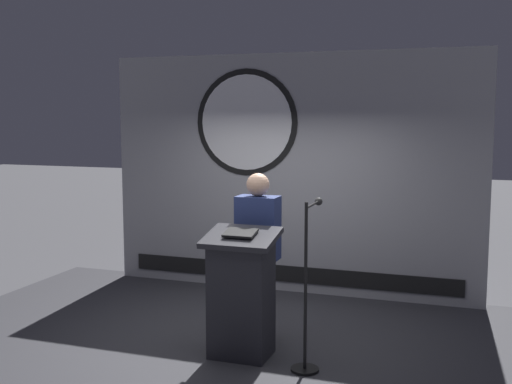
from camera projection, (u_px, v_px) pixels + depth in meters
name	position (u px, v px, depth m)	size (l,w,h in m)	color
ground_plane	(236.00, 369.00, 6.21)	(40.00, 40.00, 0.00)	#4C4C51
stage_platform	(236.00, 354.00, 6.19)	(6.40, 4.00, 0.30)	#333338
banner_display	(288.00, 173.00, 7.73)	(4.60, 0.12, 2.89)	#9E9EA3
podium	(241.00, 294.00, 5.70)	(0.64, 0.50, 1.16)	#26262B
speaker_person	(258.00, 255.00, 6.12)	(0.40, 0.26, 1.61)	black
microphone_stand	(307.00, 310.00, 5.41)	(0.24, 0.58, 1.45)	black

